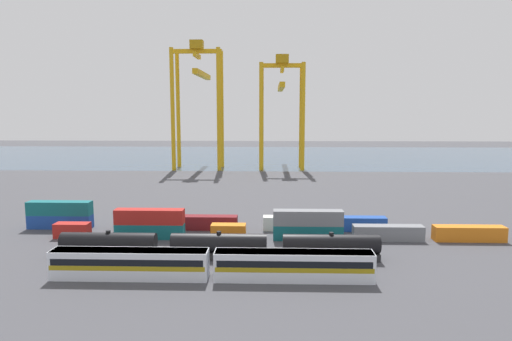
{
  "coord_description": "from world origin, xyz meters",
  "views": [
    {
      "loc": [
        5.2,
        -77.05,
        22.53
      ],
      "look_at": [
        2.05,
        25.27,
        8.73
      ],
      "focal_mm": 31.74,
      "sensor_mm": 36.0,
      "label": 1
    }
  ],
  "objects_px": {
    "gantry_crane_west": "(199,91)",
    "gantry_crane_central": "(282,99)",
    "shipping_container_6": "(388,233)",
    "shipping_container_9": "(60,221)",
    "shipping_container_1": "(150,231)",
    "passenger_train": "(211,263)",
    "freight_tank_row": "(219,246)",
    "shipping_container_12": "(205,223)",
    "shipping_container_4": "(308,232)"
  },
  "relations": [
    {
      "from": "passenger_train",
      "to": "gantry_crane_west",
      "type": "height_order",
      "value": "gantry_crane_west"
    },
    {
      "from": "gantry_crane_west",
      "to": "gantry_crane_central",
      "type": "xyz_separation_m",
      "value": [
        31.88,
        1.04,
        -3.07
      ]
    },
    {
      "from": "shipping_container_9",
      "to": "freight_tank_row",
      "type": "bearing_deg",
      "value": -27.46
    },
    {
      "from": "passenger_train",
      "to": "shipping_container_4",
      "type": "relative_size",
      "value": 3.56
    },
    {
      "from": "shipping_container_9",
      "to": "shipping_container_12",
      "type": "bearing_deg",
      "value": 0.0
    },
    {
      "from": "gantry_crane_west",
      "to": "shipping_container_9",
      "type": "bearing_deg",
      "value": -97.83
    },
    {
      "from": "shipping_container_1",
      "to": "gantry_crane_central",
      "type": "xyz_separation_m",
      "value": [
        25.56,
        99.19,
        25.2
      ]
    },
    {
      "from": "gantry_crane_central",
      "to": "shipping_container_6",
      "type": "bearing_deg",
      "value": -80.76
    },
    {
      "from": "freight_tank_row",
      "to": "shipping_container_6",
      "type": "bearing_deg",
      "value": 20.56
    },
    {
      "from": "shipping_container_12",
      "to": "gantry_crane_central",
      "type": "relative_size",
      "value": 0.28
    },
    {
      "from": "gantry_crane_central",
      "to": "shipping_container_1",
      "type": "bearing_deg",
      "value": -104.45
    },
    {
      "from": "gantry_crane_central",
      "to": "freight_tank_row",
      "type": "bearing_deg",
      "value": -96.3
    },
    {
      "from": "shipping_container_6",
      "to": "freight_tank_row",
      "type": "bearing_deg",
      "value": -159.44
    },
    {
      "from": "shipping_container_4",
      "to": "shipping_container_9",
      "type": "relative_size",
      "value": 1.0
    },
    {
      "from": "freight_tank_row",
      "to": "gantry_crane_central",
      "type": "relative_size",
      "value": 1.13
    },
    {
      "from": "shipping_container_6",
      "to": "shipping_container_4",
      "type": "bearing_deg",
      "value": 180.0
    },
    {
      "from": "passenger_train",
      "to": "gantry_crane_west",
      "type": "distance_m",
      "value": 121.99
    },
    {
      "from": "shipping_container_6",
      "to": "shipping_container_12",
      "type": "height_order",
      "value": "same"
    },
    {
      "from": "shipping_container_4",
      "to": "gantry_crane_west",
      "type": "xyz_separation_m",
      "value": [
        -34.12,
        98.15,
        28.27
      ]
    },
    {
      "from": "freight_tank_row",
      "to": "shipping_container_6",
      "type": "distance_m",
      "value": 30.2
    },
    {
      "from": "shipping_container_1",
      "to": "gantry_crane_west",
      "type": "xyz_separation_m",
      "value": [
        -6.32,
        98.15,
        28.27
      ]
    },
    {
      "from": "shipping_container_12",
      "to": "gantry_crane_central",
      "type": "xyz_separation_m",
      "value": [
        16.6,
        92.96,
        25.2
      ]
    },
    {
      "from": "shipping_container_4",
      "to": "gantry_crane_west",
      "type": "distance_m",
      "value": 107.69
    },
    {
      "from": "shipping_container_1",
      "to": "shipping_container_4",
      "type": "height_order",
      "value": "same"
    },
    {
      "from": "passenger_train",
      "to": "shipping_container_12",
      "type": "xyz_separation_m",
      "value": [
        -4.4,
        25.3,
        -0.84
      ]
    },
    {
      "from": "passenger_train",
      "to": "shipping_container_1",
      "type": "bearing_deg",
      "value": 125.0
    },
    {
      "from": "shipping_container_9",
      "to": "shipping_container_12",
      "type": "xyz_separation_m",
      "value": [
        27.92,
        0.0,
        0.0
      ]
    },
    {
      "from": "shipping_container_1",
      "to": "shipping_container_6",
      "type": "distance_m",
      "value": 41.7
    },
    {
      "from": "shipping_container_4",
      "to": "gantry_crane_west",
      "type": "bearing_deg",
      "value": 109.17
    },
    {
      "from": "shipping_container_9",
      "to": "shipping_container_6",
      "type": "bearing_deg",
      "value": -5.86
    },
    {
      "from": "shipping_container_4",
      "to": "gantry_crane_central",
      "type": "height_order",
      "value": "gantry_crane_central"
    },
    {
      "from": "shipping_container_6",
      "to": "gantry_crane_west",
      "type": "xyz_separation_m",
      "value": [
        -48.02,
        98.15,
        28.27
      ]
    },
    {
      "from": "passenger_train",
      "to": "gantry_crane_central",
      "type": "xyz_separation_m",
      "value": [
        12.2,
        118.26,
        24.36
      ]
    },
    {
      "from": "shipping_container_1",
      "to": "shipping_container_9",
      "type": "height_order",
      "value": "same"
    },
    {
      "from": "shipping_container_1",
      "to": "shipping_container_12",
      "type": "height_order",
      "value": "same"
    },
    {
      "from": "shipping_container_6",
      "to": "gantry_crane_central",
      "type": "xyz_separation_m",
      "value": [
        -16.14,
        99.19,
        25.2
      ]
    },
    {
      "from": "shipping_container_9",
      "to": "gantry_crane_west",
      "type": "bearing_deg",
      "value": 82.17
    },
    {
      "from": "shipping_container_6",
      "to": "shipping_container_9",
      "type": "relative_size",
      "value": 1.0
    },
    {
      "from": "shipping_container_12",
      "to": "gantry_crane_central",
      "type": "distance_m",
      "value": 97.73
    },
    {
      "from": "passenger_train",
      "to": "shipping_container_6",
      "type": "xyz_separation_m",
      "value": [
        28.34,
        19.07,
        -0.84
      ]
    },
    {
      "from": "shipping_container_6",
      "to": "shipping_container_12",
      "type": "xyz_separation_m",
      "value": [
        -32.74,
        6.23,
        0.0
      ]
    },
    {
      "from": "shipping_container_4",
      "to": "passenger_train",
      "type": "bearing_deg",
      "value": -127.13
    },
    {
      "from": "shipping_container_1",
      "to": "shipping_container_12",
      "type": "relative_size",
      "value": 1.0
    },
    {
      "from": "shipping_container_12",
      "to": "gantry_crane_west",
      "type": "relative_size",
      "value": 0.25
    },
    {
      "from": "shipping_container_6",
      "to": "gantry_crane_west",
      "type": "relative_size",
      "value": 0.25
    },
    {
      "from": "shipping_container_1",
      "to": "shipping_container_4",
      "type": "bearing_deg",
      "value": 0.0
    },
    {
      "from": "passenger_train",
      "to": "shipping_container_6",
      "type": "distance_m",
      "value": 34.17
    },
    {
      "from": "shipping_container_1",
      "to": "freight_tank_row",
      "type": "bearing_deg",
      "value": -38.29
    },
    {
      "from": "shipping_container_9",
      "to": "gantry_crane_central",
      "type": "height_order",
      "value": "gantry_crane_central"
    },
    {
      "from": "shipping_container_9",
      "to": "shipping_container_4",
      "type": "bearing_deg",
      "value": -7.59
    }
  ]
}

